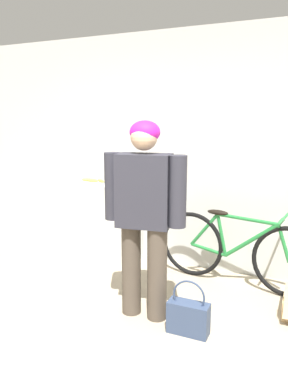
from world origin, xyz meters
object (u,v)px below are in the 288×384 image
(person, at_px, (144,208))
(banana, at_px, (93,180))
(bicycle, at_px, (237,250))
(handbag, at_px, (188,316))

(person, bearing_deg, banana, 128.67)
(bicycle, distance_m, banana, 1.84)
(person, height_order, handbag, person)
(handbag, bearing_deg, banana, 143.61)
(banana, relative_size, handbag, 0.75)
(banana, bearing_deg, person, -42.52)
(person, distance_m, handbag, 0.93)
(person, xyz_separation_m, banana, (-1.13, 1.04, -0.01))
(person, bearing_deg, bicycle, 47.58)
(bicycle, distance_m, handbag, 1.07)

